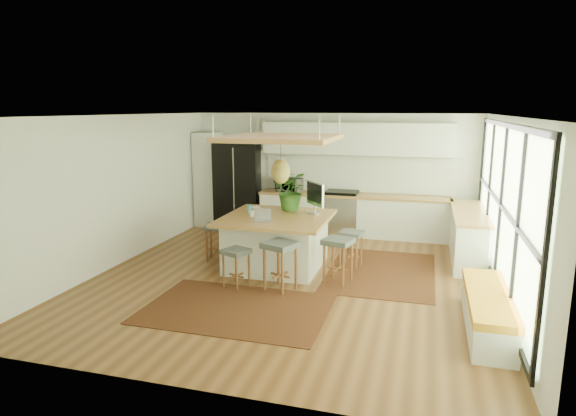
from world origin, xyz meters
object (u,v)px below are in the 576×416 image
(fridge, at_px, (238,189))
(island, at_px, (277,242))
(stool_right_back, at_px, (351,248))
(laptop, at_px, (262,214))
(stool_near_left, at_px, (236,266))
(microwave, at_px, (289,183))
(stool_left_side, at_px, (217,242))
(island_plant, at_px, (292,195))
(stool_right_front, at_px, (338,262))
(stool_near_right, at_px, (280,268))
(monitor, at_px, (315,199))

(fridge, distance_m, island, 3.19)
(stool_right_back, distance_m, laptop, 1.76)
(fridge, xyz_separation_m, stool_near_left, (1.45, -3.81, -0.57))
(fridge, xyz_separation_m, laptop, (1.63, -3.06, 0.12))
(laptop, height_order, microwave, microwave)
(stool_left_side, distance_m, island_plant, 1.66)
(stool_right_back, bearing_deg, island, -165.40)
(stool_near_left, relative_size, stool_right_front, 0.85)
(fridge, height_order, stool_left_side, fridge)
(laptop, bearing_deg, island, 65.80)
(island, relative_size, stool_near_right, 2.38)
(stool_near_right, xyz_separation_m, stool_right_back, (0.89, 1.44, 0.00))
(stool_left_side, relative_size, monitor, 1.10)
(island, distance_m, stool_right_back, 1.34)
(monitor, relative_size, microwave, 1.12)
(stool_near_left, height_order, stool_near_right, stool_near_right)
(fridge, height_order, stool_right_back, fridge)
(monitor, distance_m, island_plant, 0.51)
(stool_right_front, relative_size, microwave, 1.33)
(stool_near_right, bearing_deg, stool_right_back, 58.17)
(island_plant, bearing_deg, island, -100.73)
(island, relative_size, stool_right_back, 2.79)
(stool_left_side, relative_size, island_plant, 0.93)
(stool_near_left, distance_m, stool_left_side, 1.54)
(stool_left_side, xyz_separation_m, laptop, (1.06, -0.51, 0.70))
(stool_near_right, bearing_deg, island_plant, 99.44)
(stool_right_back, relative_size, monitor, 1.06)
(stool_right_front, relative_size, monitor, 1.19)
(stool_near_left, xyz_separation_m, monitor, (0.90, 1.63, 0.83))
(fridge, height_order, microwave, fridge)
(stool_left_side, bearing_deg, laptop, -25.40)
(fridge, bearing_deg, monitor, -50.56)
(laptop, height_order, island_plant, island_plant)
(island, bearing_deg, stool_right_back, 14.60)
(fridge, distance_m, stool_near_right, 4.34)
(laptop, bearing_deg, island_plant, 69.00)
(stool_right_front, relative_size, stool_right_back, 1.12)
(fridge, xyz_separation_m, island, (1.76, -2.62, -0.46))
(island, distance_m, stool_right_front, 1.32)
(laptop, bearing_deg, stool_right_back, 20.77)
(microwave, bearing_deg, island, -70.93)
(stool_right_front, bearing_deg, stool_left_side, 166.20)
(fridge, relative_size, laptop, 6.70)
(island_plant, bearing_deg, monitor, -18.24)
(stool_right_front, distance_m, monitor, 1.42)
(stool_near_left, bearing_deg, stool_right_back, 43.68)
(stool_right_back, bearing_deg, microwave, 128.05)
(laptop, xyz_separation_m, island_plant, (0.24, 1.04, 0.17))
(island, distance_m, microwave, 2.76)
(stool_right_front, bearing_deg, monitor, 122.28)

